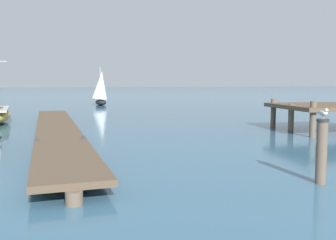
{
  "coord_description": "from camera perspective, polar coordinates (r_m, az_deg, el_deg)",
  "views": [
    {
      "loc": [
        -5.1,
        -1.12,
        2.48
      ],
      "look_at": [
        -2.08,
        9.24,
        1.4
      ],
      "focal_mm": 40.21,
      "sensor_mm": 36.0,
      "label": 1
    }
  ],
  "objects": [
    {
      "name": "perched_seagull",
      "position": [
        9.84,
        22.44,
        1.0
      ],
      "size": [
        0.15,
        0.38,
        0.27
      ],
      "color": "gold",
      "rests_on": "mooring_piling"
    },
    {
      "name": "mooring_piling",
      "position": [
        9.94,
        22.26,
        -4.24
      ],
      "size": [
        0.3,
        0.3,
        1.6
      ],
      "color": "brown",
      "rests_on": "ground"
    },
    {
      "name": "pier_platform",
      "position": [
        20.98,
        23.71,
        1.76
      ],
      "size": [
        5.75,
        5.0,
        1.8
      ],
      "color": "brown",
      "rests_on": "ground"
    },
    {
      "name": "floating_dock",
      "position": [
        18.05,
        -16.47,
        -1.25
      ],
      "size": [
        2.5,
        20.88,
        0.53
      ],
      "color": "brown",
      "rests_on": "ground"
    },
    {
      "name": "distant_sailboat",
      "position": [
        41.68,
        -10.16,
        4.69
      ],
      "size": [
        1.99,
        3.31,
        4.13
      ],
      "color": "black",
      "rests_on": "ground"
    }
  ]
}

